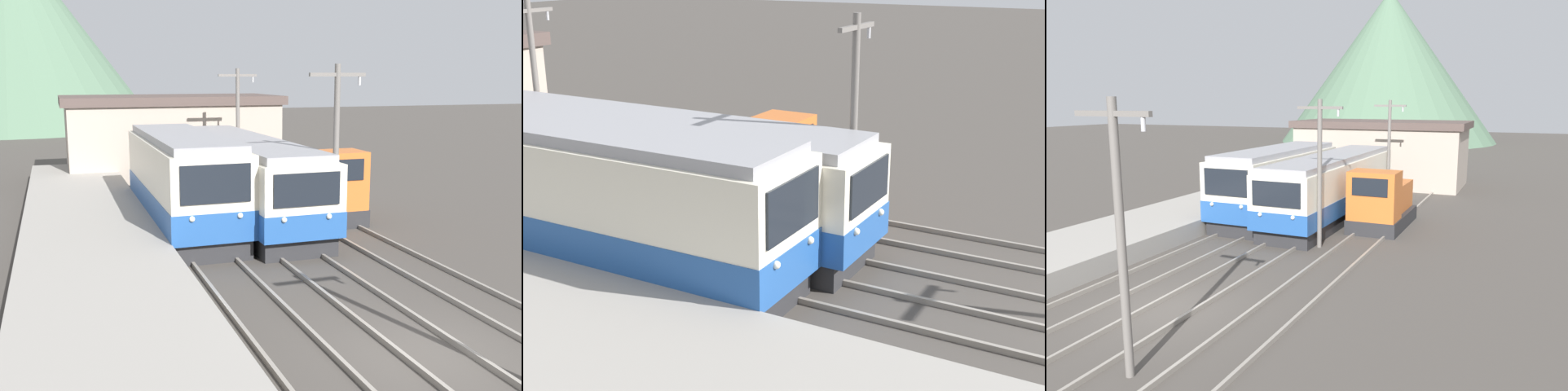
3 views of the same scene
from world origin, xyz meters
TOP-DOWN VIEW (x-y plane):
  - ground_plane at (0.00, 0.00)m, footprint 200.00×200.00m
  - track_left at (-2.60, 0.00)m, footprint 1.54×60.00m
  - track_center at (0.20, 0.00)m, footprint 1.54×60.00m
  - track_right at (3.20, 0.00)m, footprint 1.54×60.00m
  - commuter_train_left at (-2.60, 12.64)m, footprint 2.84×10.41m
  - commuter_train_center at (0.20, 13.70)m, footprint 2.84×13.66m
  - shunting_locomotive at (3.20, 12.57)m, footprint 2.40×4.96m
  - catenary_mast_near at (1.71, -3.40)m, footprint 2.00×0.20m
  - catenary_mast_mid at (1.71, 8.03)m, footprint 2.00×0.20m
  - catenary_mast_far at (1.71, 19.46)m, footprint 2.00×0.20m
  - station_building at (-0.54, 26.00)m, footprint 12.60×6.30m
  - mountain_backdrop at (-11.32, 68.28)m, footprint 33.32×33.32m

SIDE VIEW (x-z plane):
  - ground_plane at x=0.00m, z-range 0.00..0.00m
  - track_left at x=-2.60m, z-range 0.00..0.14m
  - track_center at x=0.20m, z-range 0.00..0.14m
  - track_right at x=3.20m, z-range 0.00..0.14m
  - shunting_locomotive at x=3.20m, z-range -0.29..2.71m
  - commuter_train_center at x=0.20m, z-range -0.11..3.28m
  - commuter_train_left at x=-2.60m, z-range -0.14..3.60m
  - station_building at x=-0.54m, z-range 0.02..4.79m
  - catenary_mast_near at x=1.71m, z-range 0.31..6.60m
  - catenary_mast_mid at x=1.71m, z-range 0.31..6.60m
  - catenary_mast_far at x=1.71m, z-range 0.31..6.60m
  - mountain_backdrop at x=-11.32m, z-range 0.00..22.95m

